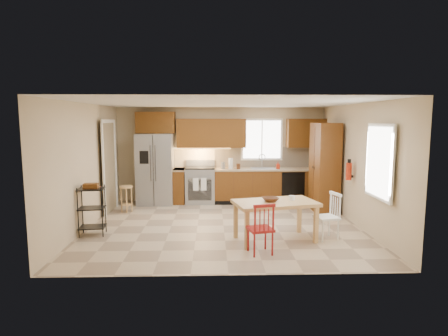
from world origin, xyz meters
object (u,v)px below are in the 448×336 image
pantry (324,167)px  bar_stool (127,199)px  range_stove (200,185)px  table_bowl (270,202)px  dining_table (275,221)px  soap_bottle (278,165)px  chair_red (260,228)px  utility_cart (92,211)px  refrigerator (156,169)px  table_jar (292,199)px  fire_extinguisher (349,171)px  chair_white (326,216)px

pantry → bar_stool: (-4.69, 0.02, -0.74)m
range_stove → table_bowl: 3.45m
dining_table → bar_stool: bearing=131.9°
soap_bottle → chair_red: size_ratio=0.22×
table_bowl → bar_stool: bearing=144.4°
soap_bottle → utility_cart: size_ratio=0.20×
bar_stool → table_bowl: bearing=-24.2°
range_stove → utility_cart: utility_cart is taller
refrigerator → utility_cart: 2.83m
table_jar → bar_stool: table_jar is taller
fire_extinguisher → table_bowl: fire_extinguisher is taller
chair_red → utility_cart: 3.24m
fire_extinguisher → chair_white: 1.49m
table_jar → bar_stool: size_ratio=0.18×
chair_white → bar_stool: (-4.11, 2.15, -0.11)m
soap_bottle → table_bowl: (-0.67, -3.08, -0.28)m
soap_bottle → fire_extinguisher: 2.27m
fire_extinguisher → utility_cart: fire_extinguisher is taller
dining_table → fire_extinguisher: bearing=19.8°
pantry → utility_cart: size_ratio=2.24×
bar_stool → utility_cart: 1.79m
chair_red → table_bowl: 0.76m
range_stove → pantry: (2.98, -0.99, 0.59)m
table_bowl → table_jar: size_ratio=2.56×
chair_white → table_jar: 0.71m
range_stove → dining_table: bearing=-65.4°
dining_table → table_jar: bearing=2.6°
chair_red → table_jar: chair_red is taller
dining_table → chair_red: size_ratio=1.70×
soap_bottle → utility_cart: (-3.98, -2.65, -0.53)m
dining_table → table_bowl: table_bowl is taller
soap_bottle → chair_red: (-0.93, -3.73, -0.57)m
soap_bottle → fire_extinguisher: size_ratio=0.53×
soap_bottle → pantry: 1.31m
fire_extinguisher → utility_cart: size_ratio=0.38×
dining_table → table_bowl: 0.37m
chair_white → utility_cart: bearing=71.7°
fire_extinguisher → bar_stool: size_ratio=0.58×
range_stove → chair_white: bearing=-52.4°
pantry → chair_red: 3.45m
table_bowl → refrigerator: bearing=129.0°
soap_bottle → table_jar: (-0.26, -2.99, -0.25)m
chair_white → refrigerator: bearing=36.0°
refrigerator → bar_stool: size_ratio=2.91×
soap_bottle → bar_stool: soap_bottle is taller
soap_bottle → chair_white: 3.11m
table_bowl → fire_extinguisher: bearing=31.8°
range_stove → bar_stool: size_ratio=1.47×
pantry → range_stove: bearing=161.7°
chair_red → table_bowl: (0.26, 0.65, 0.29)m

